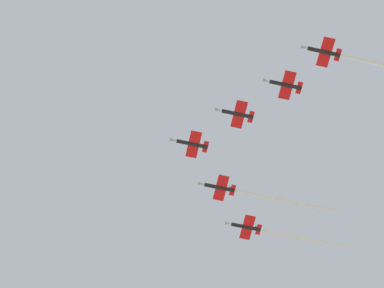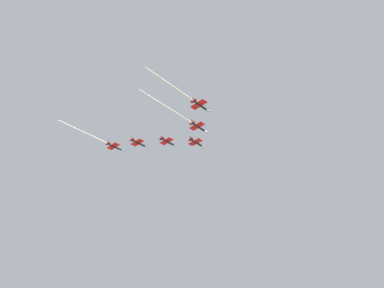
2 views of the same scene
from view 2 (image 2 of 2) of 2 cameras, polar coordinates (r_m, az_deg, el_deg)
The scene contains 6 objects.
jet_lead at distance 209.48m, azimuth 0.76°, elevation 0.23°, with size 13.15×10.27×2.81m.
jet_port_inner at distance 210.69m, azimuth -4.27°, elevation 0.40°, with size 13.15×10.27×2.81m.
jet_starboard_inner at distance 186.64m, azimuth -1.57°, elevation 4.67°, with size 47.24×24.40×2.81m.
jet_port_outer at distance 212.40m, azimuth -9.30°, elevation 0.17°, with size 13.15×10.27×2.81m.
jet_starboard_outer at distance 174.14m, azimuth -0.93°, elevation 8.36°, with size 42.18×21.97×2.81m.
jet_center_rear at distance 213.13m, azimuth -15.64°, elevation 0.64°, with size 42.41×22.08×2.81m.
Camera 2 is at (-79.71, -172.13, 88.66)m, focal length 30.56 mm.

